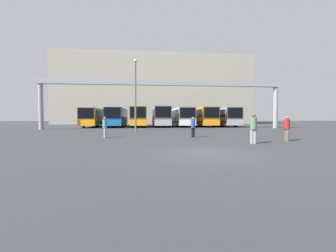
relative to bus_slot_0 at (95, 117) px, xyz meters
The scene contains 15 objects.
ground_plane 31.81m from the bus_slot_0, 69.71° to the right, with size 200.00×200.00×0.00m, color #2D3033.
building_backdrop 24.12m from the bus_slot_0, 61.55° to the left, with size 48.63×12.00×17.20m.
overhead_gantry 14.25m from the bus_slot_0, 36.44° to the right, with size 32.86×0.80×6.64m.
bus_slot_0 is the anchor object (origin of this frame).
bus_slot_1 3.67m from the bus_slot_0, ahead, with size 2.55×12.18×3.08m.
bus_slot_2 7.35m from the bus_slot_0, ahead, with size 2.50×11.60×3.20m.
bus_slot_3 11.06m from the bus_slot_0, ahead, with size 2.59×10.13×3.28m.
bus_slot_4 14.69m from the bus_slot_0, ahead, with size 2.58×12.35×3.14m.
bus_slot_5 18.36m from the bus_slot_0, ahead, with size 2.58×11.30×3.18m.
bus_slot_6 22.03m from the bus_slot_0, ahead, with size 2.57×11.54×3.14m.
pedestrian_near_center 30.68m from the bus_slot_0, 55.17° to the right, with size 0.34×0.34×1.63m.
pedestrian_near_left 22.22m from the bus_slot_0, 76.18° to the right, with size 0.33×0.33×1.59m.
pedestrian_mid_right 24.95m from the bus_slot_0, 61.18° to the right, with size 0.33×0.33×1.58m.
pedestrian_far_center 30.21m from the bus_slot_0, 61.11° to the right, with size 0.37×0.37×1.77m.
lamp_post 15.95m from the bus_slot_0, 62.35° to the right, with size 0.36×0.36×7.92m.
Camera 1 is at (-2.71, -9.09, 1.51)m, focal length 24.00 mm.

